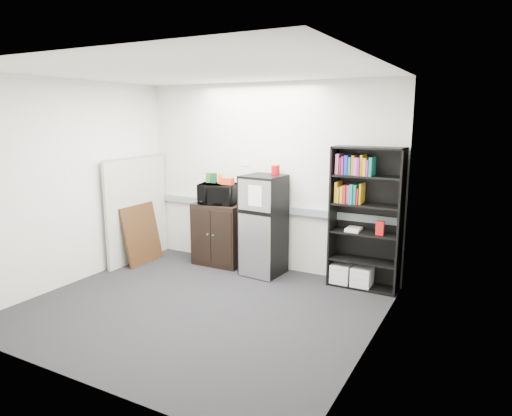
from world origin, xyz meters
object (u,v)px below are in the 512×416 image
at_px(cubicle_partition, 137,209).
at_px(cabinet, 220,234).
at_px(refrigerator, 263,225).
at_px(bookshelf, 364,215).
at_px(microwave, 218,194).

xyz_separation_m(cubicle_partition, cabinet, (1.23, 0.42, -0.34)).
xyz_separation_m(cabinet, refrigerator, (0.79, -0.08, 0.24)).
height_order(cabinet, refrigerator, refrigerator).
relative_size(bookshelf, refrigerator, 1.30).
distance_m(bookshelf, cabinet, 2.23).
distance_m(cabinet, refrigerator, 0.83).
bearing_deg(microwave, cabinet, 76.36).
bearing_deg(bookshelf, cubicle_partition, -171.87).
distance_m(bookshelf, microwave, 2.18).
relative_size(cabinet, microwave, 1.71).
relative_size(bookshelf, cabinet, 1.97).
height_order(microwave, refrigerator, refrigerator).
distance_m(bookshelf, cubicle_partition, 3.45).
relative_size(cubicle_partition, refrigerator, 1.14).
xyz_separation_m(cubicle_partition, microwave, (1.23, 0.40, 0.28)).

